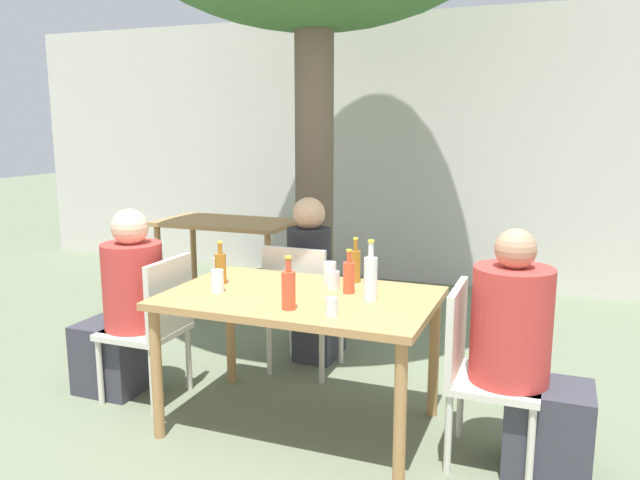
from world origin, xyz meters
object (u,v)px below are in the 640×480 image
at_px(patio_chair_0, 155,321).
at_px(person_seated_0, 124,312).
at_px(patio_chair_2, 301,302).
at_px(amber_bottle_3, 220,267).
at_px(dining_table_back, 227,231).
at_px(drinking_glass_2, 219,268).
at_px(drinking_glass_0, 330,273).
at_px(drinking_glass_4, 332,307).
at_px(soda_bottle_4, 349,276).
at_px(drinking_glass_3, 333,280).
at_px(person_seated_2, 314,289).
at_px(amber_bottle_0, 355,265).
at_px(water_bottle_1, 371,277).
at_px(person_seated_1, 526,363).
at_px(dining_table_front, 300,309).
at_px(soda_bottle_2, 289,289).
at_px(patio_chair_1, 478,364).
at_px(drinking_glass_1, 217,281).

xyz_separation_m(patio_chair_0, person_seated_0, (-0.23, -0.00, 0.03)).
distance_m(patio_chair_2, amber_bottle_3, 0.77).
xyz_separation_m(dining_table_back, drinking_glass_2, (1.08, -1.99, 0.17)).
xyz_separation_m(drinking_glass_0, drinking_glass_4, (0.22, -0.58, -0.02)).
relative_size(soda_bottle_4, drinking_glass_0, 1.93).
distance_m(drinking_glass_3, drinking_glass_4, 0.51).
relative_size(person_seated_2, drinking_glass_2, 9.56).
bearing_deg(patio_chair_2, amber_bottle_3, 70.08).
xyz_separation_m(amber_bottle_0, water_bottle_1, (0.20, -0.35, 0.02)).
bearing_deg(person_seated_1, dining_table_back, 53.08).
distance_m(dining_table_front, person_seated_1, 1.20).
xyz_separation_m(dining_table_back, soda_bottle_2, (1.73, -2.42, 0.21)).
bearing_deg(dining_table_front, drinking_glass_0, 77.00).
bearing_deg(drinking_glass_0, amber_bottle_3, -158.23).
relative_size(water_bottle_1, soda_bottle_4, 1.33).
bearing_deg(dining_table_back, drinking_glass_2, -61.52).
bearing_deg(drinking_glass_3, person_seated_2, 119.23).
xyz_separation_m(patio_chair_1, amber_bottle_0, (-0.76, 0.37, 0.36)).
height_order(person_seated_1, drinking_glass_0, person_seated_1).
relative_size(patio_chair_2, person_seated_1, 0.75).
relative_size(amber_bottle_0, amber_bottle_3, 1.06).
height_order(soda_bottle_2, drinking_glass_0, soda_bottle_2).
distance_m(amber_bottle_3, drinking_glass_2, 0.14).
xyz_separation_m(dining_table_back, amber_bottle_0, (1.88, -1.79, 0.21)).
bearing_deg(person_seated_0, amber_bottle_0, 104.95).
bearing_deg(amber_bottle_3, person_seated_1, -1.75).
xyz_separation_m(person_seated_1, water_bottle_1, (-0.80, 0.02, 0.35)).
height_order(soda_bottle_4, drinking_glass_0, soda_bottle_4).
bearing_deg(dining_table_front, patio_chair_1, 0.00).
bearing_deg(soda_bottle_2, patio_chair_2, 109.67).
relative_size(patio_chair_0, amber_bottle_0, 3.38).
bearing_deg(amber_bottle_0, dining_table_front, -117.80).
relative_size(soda_bottle_4, drinking_glass_2, 1.96).
relative_size(patio_chair_0, drinking_glass_0, 7.04).
distance_m(patio_chair_1, drinking_glass_0, 0.99).
xyz_separation_m(patio_chair_1, person_seated_2, (-1.25, 0.93, 0.03)).
bearing_deg(drinking_glass_1, person_seated_2, 81.57).
relative_size(person_seated_2, amber_bottle_0, 4.52).
bearing_deg(water_bottle_1, drinking_glass_3, 148.13).
bearing_deg(dining_table_back, drinking_glass_0, -46.90).
bearing_deg(soda_bottle_4, dining_table_back, 133.40).
distance_m(soda_bottle_4, drinking_glass_2, 0.84).
bearing_deg(water_bottle_1, dining_table_back, 134.18).
relative_size(person_seated_0, drinking_glass_0, 9.32).
relative_size(patio_chair_1, patio_chair_2, 1.00).
bearing_deg(amber_bottle_0, drinking_glass_3, -111.94).
relative_size(patio_chair_0, drinking_glass_2, 7.16).
height_order(patio_chair_1, amber_bottle_0, amber_bottle_0).
bearing_deg(drinking_glass_2, drinking_glass_3, 2.02).
xyz_separation_m(patio_chair_1, patio_chair_2, (-1.25, 0.69, 0.00)).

